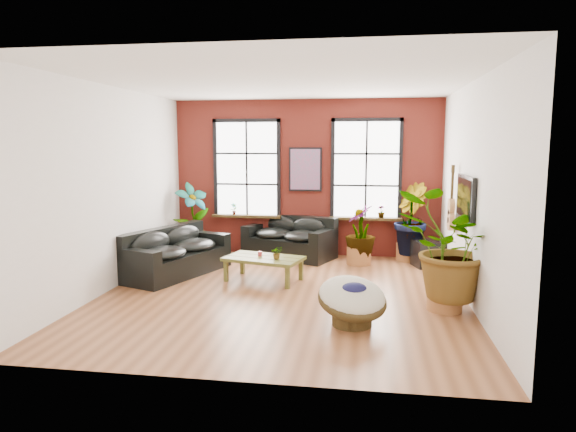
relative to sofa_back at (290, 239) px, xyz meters
name	(u,v)px	position (x,y,z in m)	size (l,w,h in m)	color
room	(284,190)	(0.30, -2.78, 1.34)	(6.04, 6.54, 3.54)	brown
sofa_back	(290,239)	(0.00, 0.00, 0.00)	(2.19, 1.64, 0.91)	black
sofa_left	(174,254)	(-2.00, -1.90, 0.00)	(1.68, 2.45, 0.89)	black
coffee_table	(264,260)	(-0.19, -2.12, -0.01)	(1.54, 1.12, 0.54)	#4B4F1C
papasan_chair	(352,299)	(1.50, -4.25, -0.04)	(1.27, 1.27, 0.72)	#3D3015
poster	(305,169)	(0.30, 0.26, 1.54)	(0.74, 0.06, 0.98)	black
tv_wall_unit	(461,202)	(3.23, -2.33, 1.13)	(0.13, 1.86, 1.20)	black
media_box	(430,254)	(2.98, -0.50, -0.14)	(0.77, 0.70, 0.54)	black
pot_back_left	(192,247)	(-2.21, -0.25, -0.20)	(0.63, 0.63, 0.41)	#9E6233
pot_back_right	(408,252)	(2.59, 0.01, -0.22)	(0.62, 0.62, 0.38)	#9E6233
pot_right_wall	(445,297)	(2.87, -3.36, -0.21)	(0.70, 0.70, 0.39)	#9E6233
pot_mid	(359,255)	(1.53, -0.50, -0.22)	(0.67, 0.67, 0.37)	#9E6233
floor_plant_back_left	(193,216)	(-2.19, -0.22, 0.50)	(0.80, 0.54, 1.51)	#1D4913
floor_plant_back_right	(409,218)	(2.59, 0.01, 0.52)	(0.85, 0.69, 1.55)	#1D4913
floor_plant_right_wall	(449,247)	(2.90, -3.40, 0.58)	(1.49, 1.29, 1.65)	#1D4913
floor_plant_mid	(360,231)	(1.56, -0.50, 0.29)	(0.62, 0.62, 1.11)	#1D4913
table_plant	(277,253)	(0.09, -2.24, 0.16)	(0.22, 0.19, 0.24)	#1D4913
sill_plant_left	(234,209)	(-1.35, 0.21, 0.63)	(0.14, 0.10, 0.27)	#1D4913
sill_plant_right	(381,212)	(2.00, 0.21, 0.63)	(0.15, 0.15, 0.27)	#1D4913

